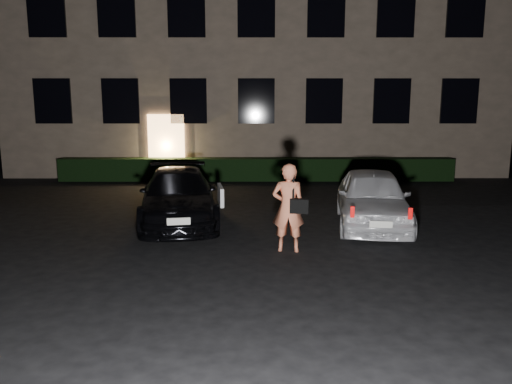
{
  "coord_description": "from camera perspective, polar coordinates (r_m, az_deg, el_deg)",
  "views": [
    {
      "loc": [
        -0.08,
        -8.48,
        3.01
      ],
      "look_at": [
        -0.04,
        2.0,
        1.09
      ],
      "focal_mm": 35.0,
      "sensor_mm": 36.0,
      "label": 1
    }
  ],
  "objects": [
    {
      "name": "hatch",
      "position": [
        12.42,
        13.14,
        -0.65
      ],
      "size": [
        2.18,
        4.26,
        1.39
      ],
      "rotation": [
        0.0,
        0.0,
        -0.14
      ],
      "color": "silver",
      "rests_on": "ground"
    },
    {
      "name": "hedge",
      "position": [
        19.15,
        0.04,
        2.61
      ],
      "size": [
        15.0,
        0.7,
        0.85
      ],
      "primitive_type": "cube",
      "color": "black",
      "rests_on": "ground"
    },
    {
      "name": "sedan",
      "position": [
        12.65,
        -8.83,
        -0.47
      ],
      "size": [
        2.49,
        4.74,
        1.31
      ],
      "rotation": [
        0.0,
        0.0,
        0.15
      ],
      "color": "black",
      "rests_on": "ground"
    },
    {
      "name": "building",
      "position": [
        23.65,
        -0.01,
        17.63
      ],
      "size": [
        20.0,
        8.11,
        12.0
      ],
      "color": "brown",
      "rests_on": "ground"
    },
    {
      "name": "man",
      "position": [
        10.02,
        3.74,
        -1.79
      ],
      "size": [
        0.75,
        0.51,
        1.8
      ],
      "rotation": [
        0.0,
        0.0,
        3.02
      ],
      "color": "#E07854",
      "rests_on": "ground"
    },
    {
      "name": "ground",
      "position": [
        8.99,
        0.32,
        -9.17
      ],
      "size": [
        80.0,
        80.0,
        0.0
      ],
      "primitive_type": "plane",
      "color": "black",
      "rests_on": "ground"
    }
  ]
}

